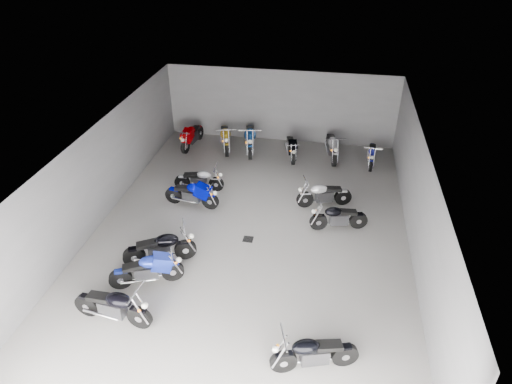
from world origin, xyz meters
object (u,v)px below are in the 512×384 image
motorcycle_back_d (291,147)px  motorcycle_back_f (372,154)px  drain_grate (248,239)px  motorcycle_left_e (192,194)px  motorcycle_left_b (147,270)px  motorcycle_back_b (225,137)px  motorcycle_back_c (250,138)px  motorcycle_right_e (338,217)px  motorcycle_back_e (332,146)px  motorcycle_right_f (324,194)px  motorcycle_right_a (314,353)px  motorcycle_left_f (200,179)px  motorcycle_left_c (160,248)px  motorcycle_left_a (113,306)px  motorcycle_back_a (192,136)px

motorcycle_back_d → motorcycle_back_f: (3.30, -0.04, -0.02)m
drain_grate → motorcycle_left_e: bearing=145.5°
motorcycle_left_b → motorcycle_back_f: motorcycle_left_b is taller
motorcycle_back_b → motorcycle_back_f: size_ratio=1.16×
motorcycle_left_b → motorcycle_back_c: motorcycle_back_c is taller
motorcycle_right_e → motorcycle_back_e: (-0.38, 5.06, 0.07)m
motorcycle_left_b → motorcycle_back_d: 8.87m
motorcycle_right_f → motorcycle_back_c: size_ratio=0.80×
drain_grate → motorcycle_back_d: size_ratio=0.17×
motorcycle_left_e → motorcycle_right_a: (4.63, -5.98, 0.01)m
drain_grate → motorcycle_back_d: (0.70, 5.88, 0.46)m
motorcycle_left_b → motorcycle_left_f: (0.01, 5.10, -0.05)m
motorcycle_left_c → motorcycle_back_c: bearing=148.2°
motorcycle_back_f → motorcycle_back_e: bearing=-6.9°
motorcycle_left_a → motorcycle_right_f: size_ratio=1.12×
motorcycle_left_b → motorcycle_back_a: size_ratio=0.93×
motorcycle_left_f → motorcycle_back_f: (6.33, 3.19, 0.00)m
motorcycle_left_f → motorcycle_back_e: (4.71, 3.49, 0.09)m
motorcycle_right_a → motorcycle_back_a: (-6.04, 10.56, 0.01)m
motorcycle_right_f → motorcycle_back_b: (-4.42, 3.82, 0.06)m
motorcycle_left_c → motorcycle_back_c: (1.20, 7.69, 0.06)m
motorcycle_back_a → motorcycle_back_f: size_ratio=1.12×
motorcycle_left_c → motorcycle_left_f: size_ratio=1.09×
motorcycle_left_e → motorcycle_back_a: motorcycle_back_a is taller
drain_grate → motorcycle_back_e: motorcycle_back_e is taller
motorcycle_back_b → motorcycle_right_e: bearing=117.2°
motorcycle_back_c → motorcycle_back_d: motorcycle_back_c is taller
motorcycle_right_e → motorcycle_back_d: bearing=9.7°
motorcycle_back_e → motorcycle_right_a: bearing=80.0°
motorcycle_back_a → motorcycle_back_b: 1.49m
motorcycle_left_f → motorcycle_back_b: motorcycle_back_b is taller
motorcycle_left_c → motorcycle_back_e: motorcycle_back_e is taller
motorcycle_left_b → motorcycle_back_c: 8.73m
motorcycle_right_a → motorcycle_back_b: bearing=5.6°
motorcycle_left_e → motorcycle_back_f: motorcycle_left_e is taller
motorcycle_back_c → motorcycle_back_e: motorcycle_back_c is taller
motorcycle_left_c → motorcycle_back_e: (4.68, 7.64, 0.02)m
motorcycle_left_e → motorcycle_back_a: bearing=-156.8°
motorcycle_left_b → motorcycle_right_a: 5.08m
motorcycle_right_a → motorcycle_back_a: 12.16m
motorcycle_left_a → motorcycle_back_a: size_ratio=1.03×
motorcycle_back_f → motorcycle_right_e: bearing=79.0°
motorcycle_left_f → motorcycle_left_b: bearing=-4.0°
motorcycle_right_a → motorcycle_back_e: motorcycle_back_e is taller
motorcycle_back_b → motorcycle_back_c: 1.09m
motorcycle_left_f → motorcycle_back_d: (3.03, 3.23, 0.02)m
motorcycle_left_e → motorcycle_back_b: motorcycle_back_b is taller
motorcycle_left_a → motorcycle_left_e: bearing=-177.7°
motorcycle_left_f → motorcycle_left_e: bearing=-1.2°
drain_grate → motorcycle_right_e: bearing=21.5°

